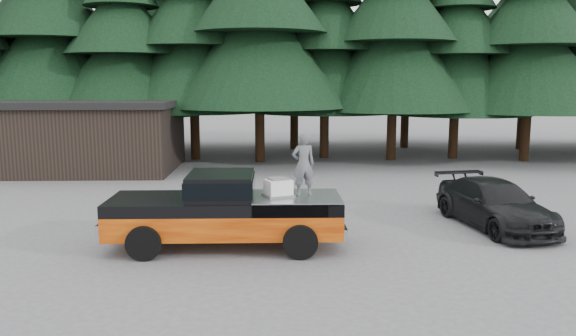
{
  "coord_description": "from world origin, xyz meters",
  "views": [
    {
      "loc": [
        -0.33,
        -14.64,
        4.22
      ],
      "look_at": [
        0.07,
        0.0,
        1.93
      ],
      "focal_mm": 35.0,
      "sensor_mm": 36.0,
      "label": 1
    }
  ],
  "objects_px": {
    "utility_building": "(89,135)",
    "air_compressor": "(278,189)",
    "pickup_truck": "(226,222)",
    "man_on_bed": "(303,164)",
    "parked_car": "(495,204)"
  },
  "relations": [
    {
      "from": "pickup_truck",
      "to": "air_compressor",
      "type": "bearing_deg",
      "value": -4.1
    },
    {
      "from": "pickup_truck",
      "to": "utility_building",
      "type": "relative_size",
      "value": 0.71
    },
    {
      "from": "utility_building",
      "to": "air_compressor",
      "type": "bearing_deg",
      "value": -55.58
    },
    {
      "from": "pickup_truck",
      "to": "utility_building",
      "type": "height_order",
      "value": "utility_building"
    },
    {
      "from": "air_compressor",
      "to": "utility_building",
      "type": "relative_size",
      "value": 0.07
    },
    {
      "from": "air_compressor",
      "to": "man_on_bed",
      "type": "relative_size",
      "value": 0.38
    },
    {
      "from": "pickup_truck",
      "to": "man_on_bed",
      "type": "height_order",
      "value": "man_on_bed"
    },
    {
      "from": "parked_car",
      "to": "utility_building",
      "type": "bearing_deg",
      "value": 134.27
    },
    {
      "from": "air_compressor",
      "to": "parked_car",
      "type": "xyz_separation_m",
      "value": [
        6.3,
        1.94,
        -0.87
      ]
    },
    {
      "from": "pickup_truck",
      "to": "man_on_bed",
      "type": "relative_size",
      "value": 3.72
    },
    {
      "from": "man_on_bed",
      "to": "parked_car",
      "type": "distance_m",
      "value": 6.14
    },
    {
      "from": "man_on_bed",
      "to": "parked_car",
      "type": "relative_size",
      "value": 0.35
    },
    {
      "from": "air_compressor",
      "to": "utility_building",
      "type": "distance_m",
      "value": 15.57
    },
    {
      "from": "pickup_truck",
      "to": "parked_car",
      "type": "relative_size",
      "value": 1.29
    },
    {
      "from": "man_on_bed",
      "to": "utility_building",
      "type": "distance_m",
      "value": 15.88
    }
  ]
}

